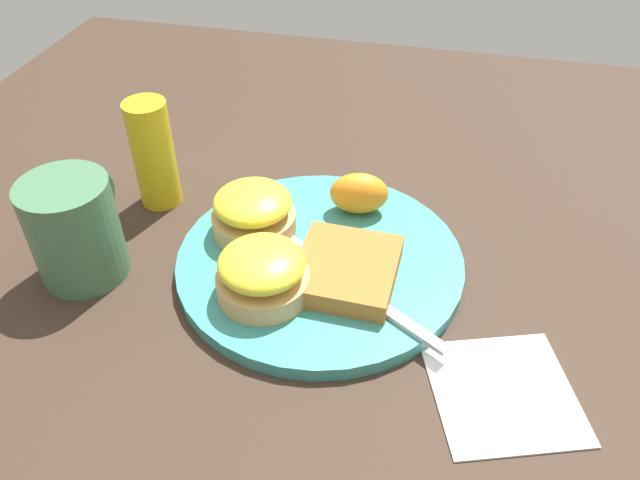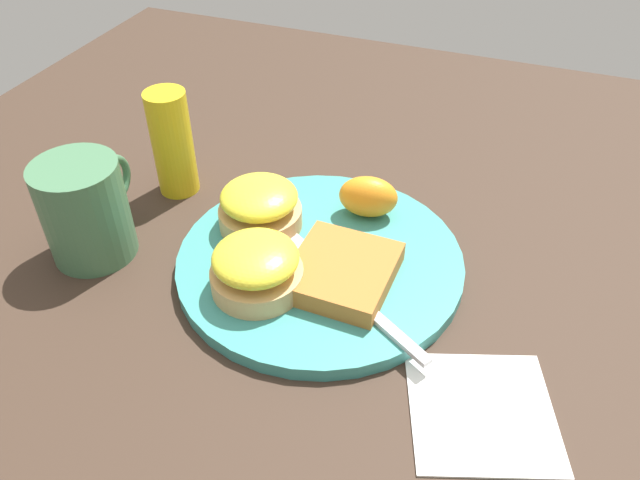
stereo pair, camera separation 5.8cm
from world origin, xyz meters
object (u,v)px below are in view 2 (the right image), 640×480
condiment_bottle (172,143)px  sandwich_benedict_left (260,206)px  sandwich_benedict_right (256,268)px  cup (86,210)px  hashbrown_patty (342,271)px  fork (339,284)px  orange_wedge (368,197)px

condiment_bottle → sandwich_benedict_left: bearing=-109.6°
sandwich_benedict_right → cup: bearing=89.0°
cup → condiment_bottle: (0.12, -0.02, 0.01)m
sandwich_benedict_left → hashbrown_patty: 0.11m
hashbrown_patty → fork: bearing=-176.4°
sandwich_benedict_left → condiment_bottle: bearing=70.4°
condiment_bottle → fork: bearing=-113.7°
sandwich_benedict_left → hashbrown_patty: bearing=-114.2°
orange_wedge → sandwich_benedict_left: bearing=120.6°
sandwich_benedict_left → fork: bearing=-118.3°
sandwich_benedict_right → condiment_bottle: size_ratio=0.71×
hashbrown_patty → fork: hashbrown_patty is taller
hashbrown_patty → orange_wedge: bearing=4.5°
hashbrown_patty → condiment_bottle: condiment_bottle is taller
cup → orange_wedge: bearing=-60.4°
fork → condiment_bottle: (0.10, 0.23, 0.04)m
orange_wedge → condiment_bottle: condiment_bottle is taller
sandwich_benedict_left → hashbrown_patty: sandwich_benedict_left is taller
hashbrown_patty → condiment_bottle: bearing=68.3°
fork → condiment_bottle: condiment_bottle is taller
sandwich_benedict_left → condiment_bottle: condiment_bottle is taller
orange_wedge → condiment_bottle: size_ratio=0.51×
orange_wedge → cup: (-0.14, 0.24, 0.01)m
sandwich_benedict_left → cup: 0.17m
sandwich_benedict_right → orange_wedge: (0.14, -0.06, -0.00)m
fork → condiment_bottle: 0.25m
sandwich_benedict_right → cup: 0.18m
orange_wedge → fork: (-0.11, -0.01, -0.02)m
sandwich_benedict_right → cup: (0.00, 0.18, 0.01)m
orange_wedge → condiment_bottle: (-0.01, 0.22, 0.02)m
cup → condiment_bottle: 0.13m
orange_wedge → cup: 0.28m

